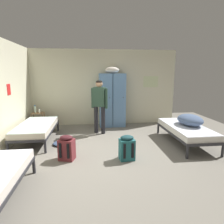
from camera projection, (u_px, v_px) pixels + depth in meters
The scene contains 13 objects.
ground_plane at pixel (113, 154), 4.46m from camera, with size 8.87×8.87×0.00m, color slate.
room_backdrop at pixel (61, 92), 5.38m from camera, with size 5.23×5.60×2.68m.
locker_bank at pixel (112, 99), 6.73m from camera, with size 0.90×0.55×2.07m.
shelf_unit at pixel (38, 119), 6.40m from camera, with size 0.38×0.30×0.57m.
bed_right at pixel (186, 130), 5.10m from camera, with size 0.90×1.90×0.49m.
bed_left_rear at pixel (37, 127), 5.30m from camera, with size 0.90×1.90×0.49m.
bedding_heap at pixel (190, 120), 5.11m from camera, with size 0.61×0.82×0.29m.
person_traveler at pixel (99, 102), 5.84m from camera, with size 0.49×0.33×1.65m.
water_bottle at pixel (35, 109), 6.34m from camera, with size 0.07×0.07×0.25m.
lotion_bottle at pixel (39, 111), 6.31m from camera, with size 0.05×0.05×0.17m.
backpack_teal at pixel (127, 148), 4.15m from camera, with size 0.34×0.36×0.55m.
backpack_maroon at pixel (67, 148), 4.15m from camera, with size 0.38×0.39×0.55m.
clothes_pile_denim at pixel (64, 143), 5.07m from camera, with size 0.59×0.48×0.08m.
Camera 1 is at (-0.50, -4.15, 1.85)m, focal length 30.70 mm.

